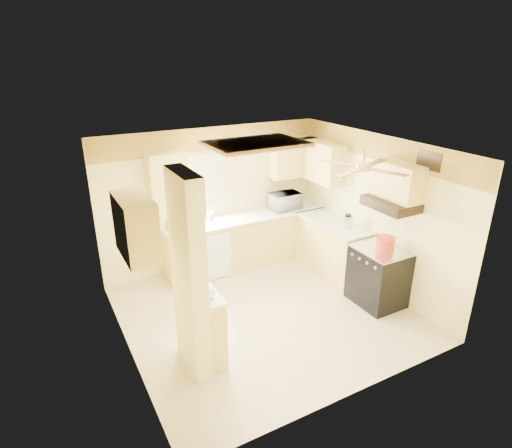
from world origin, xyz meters
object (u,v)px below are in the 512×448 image
dutch_oven (385,243)px  kettle (348,221)px  bowl (207,295)px  microwave (285,201)px  stove (378,276)px

dutch_oven → kettle: 0.90m
dutch_oven → bowl: bearing=-179.7°
bowl → dutch_oven: bearing=0.3°
dutch_oven → kettle: kettle is taller
dutch_oven → kettle: (0.03, 0.90, 0.03)m
microwave → dutch_oven: size_ratio=1.93×
stove → microwave: bearing=99.6°
microwave → dutch_oven: bearing=99.8°
microwave → bowl: (-2.47, -2.17, -0.13)m
bowl → dutch_oven: size_ratio=0.74×
bowl → kettle: (2.90, 0.91, 0.08)m
microwave → kettle: size_ratio=2.43×
microwave → kettle: microwave is taller
bowl → dutch_oven: 2.87m
bowl → kettle: size_ratio=0.94×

